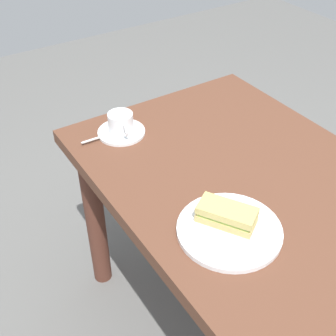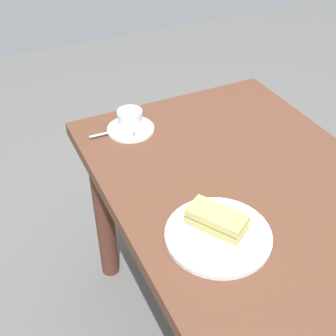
# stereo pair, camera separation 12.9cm
# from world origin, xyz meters

# --- Properties ---
(ground_plane) EXTENTS (6.00, 6.00, 0.00)m
(ground_plane) POSITION_xyz_m (0.00, 0.00, 0.00)
(ground_plane) COLOR #5D5C5A
(dining_table) EXTENTS (1.14, 0.78, 0.74)m
(dining_table) POSITION_xyz_m (0.00, 0.00, 0.62)
(dining_table) COLOR brown
(dining_table) RESTS_ON ground_plane
(sandwich_plate) EXTENTS (0.27, 0.27, 0.01)m
(sandwich_plate) POSITION_xyz_m (0.12, -0.19, 0.75)
(sandwich_plate) COLOR white
(sandwich_plate) RESTS_ON dining_table
(sandwich_front) EXTENTS (0.16, 0.14, 0.05)m
(sandwich_front) POSITION_xyz_m (0.10, -0.18, 0.78)
(sandwich_front) COLOR tan
(sandwich_front) RESTS_ON sandwich_plate
(coffee_saucer) EXTENTS (0.16, 0.16, 0.01)m
(coffee_saucer) POSITION_xyz_m (-0.43, -0.20, 0.75)
(coffee_saucer) COLOR silver
(coffee_saucer) RESTS_ON dining_table
(coffee_cup) EXTENTS (0.11, 0.08, 0.07)m
(coffee_cup) POSITION_xyz_m (-0.43, -0.20, 0.79)
(coffee_cup) COLOR white
(coffee_cup) RESTS_ON coffee_saucer
(spoon) EXTENTS (0.02, 0.10, 0.01)m
(spoon) POSITION_xyz_m (-0.43, -0.28, 0.76)
(spoon) COLOR silver
(spoon) RESTS_ON coffee_saucer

